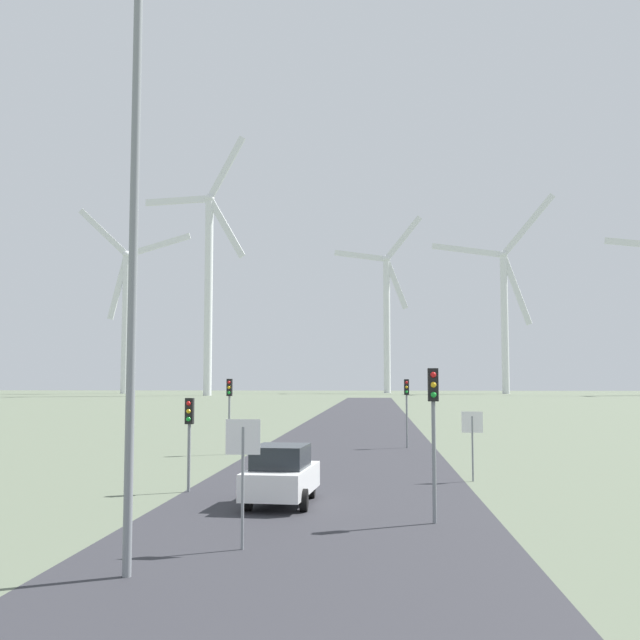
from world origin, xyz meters
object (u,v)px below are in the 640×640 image
Objects in this scene: traffic_light_post_near_right at (433,409)px; traffic_light_post_near_left at (189,423)px; streetlamp at (135,187)px; wind_turbine_left at (209,276)px; car_approaching at (281,475)px; traffic_light_post_mid_right at (407,397)px; wind_turbine_far_left at (126,306)px; wind_turbine_right at (504,305)px; traffic_light_post_mid_left at (229,399)px; stop_sign_far at (472,432)px; stop_sign_near at (243,458)px; wind_turbine_center at (387,310)px.

traffic_light_post_near_left is at bearing 147.42° from traffic_light_post_near_right.
wind_turbine_left is at bearing 102.40° from streetlamp.
traffic_light_post_mid_right is at bearing 76.84° from car_approaching.
streetlamp reaches higher than traffic_light_post_mid_right.
wind_turbine_right is (117.13, 5.29, 0.03)m from wind_turbine_far_left.
wind_turbine_far_left is at bearing 110.51° from traffic_light_post_mid_left.
wind_turbine_right is at bearing 80.03° from stop_sign_far.
streetlamp is at bearing -101.49° from wind_turbine_right.
stop_sign_far is 10.76m from traffic_light_post_near_left.
car_approaching is 218.02m from wind_turbine_far_left.
stop_sign_near is at bearing -90.81° from car_approaching.
wind_turbine_far_left reaches higher than traffic_light_post_mid_left.
wind_turbine_right reaches higher than stop_sign_far.
wind_turbine_left is at bearing -135.77° from wind_turbine_center.
stop_sign_near is 223.73m from wind_turbine_far_left.
wind_turbine_far_left is 1.01× the size of wind_turbine_center.
traffic_light_post_mid_left reaches higher than traffic_light_post_near_left.
traffic_light_post_near_right is (4.60, 3.48, 0.99)m from stop_sign_near.
stop_sign_far is at bearing -89.94° from wind_turbine_center.
traffic_light_post_near_right is 5.73m from car_approaching.
wind_turbine_center is 37.79m from wind_turbine_right.
wind_turbine_far_left is (-79.60, 182.95, 24.29)m from traffic_light_post_mid_right.
car_approaching is at bearing -76.39° from wind_turbine_left.
traffic_light_post_near_left is at bearing 98.23° from streetlamp.
streetlamp is at bearing -137.05° from traffic_light_post_near_right.
wind_turbine_left reaches higher than traffic_light_post_near_left.
wind_turbine_right is at bearing 78.72° from traffic_light_post_mid_right.
stop_sign_near is at bearing -142.94° from traffic_light_post_near_right.
traffic_light_post_near_left is at bearing 111.75° from stop_sign_near.
traffic_light_post_near_left is (-3.44, 8.61, 0.31)m from stop_sign_near.
stop_sign_near is (1.83, 2.51, -5.70)m from streetlamp.
traffic_light_post_mid_left is at bearing -103.70° from wind_turbine_right.
streetlamp reaches higher than car_approaching.
streetlamp is 3.96× the size of traffic_light_post_near_left.
traffic_light_post_mid_right is at bearing -66.49° from wind_turbine_far_left.
streetlamp is at bearing -102.29° from car_approaching.
stop_sign_near is 0.75× the size of traffic_light_post_mid_left.
wind_turbine_right is at bearing 22.59° from wind_turbine_left.
wind_turbine_left is at bearing 106.94° from traffic_light_post_mid_right.
wind_turbine_center reaches higher than streetlamp.
car_approaching is at bearing 148.01° from traffic_light_post_near_right.
wind_turbine_right is (44.15, 217.16, 19.45)m from streetlamp.
stop_sign_far is 0.05× the size of wind_turbine_center.
wind_turbine_center is (6.42, 220.43, 25.99)m from car_approaching.
wind_turbine_center is at bearing 88.35° from stop_sign_near.
wind_turbine_right reaches higher than traffic_light_post_mid_left.
traffic_light_post_near_left is at bearing -114.82° from traffic_light_post_mid_right.
wind_turbine_left is at bearing 102.67° from traffic_light_post_near_left.
car_approaching is (3.53, -2.32, -1.46)m from traffic_light_post_near_left.
wind_turbine_far_left is at bearing 112.46° from stop_sign_far.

